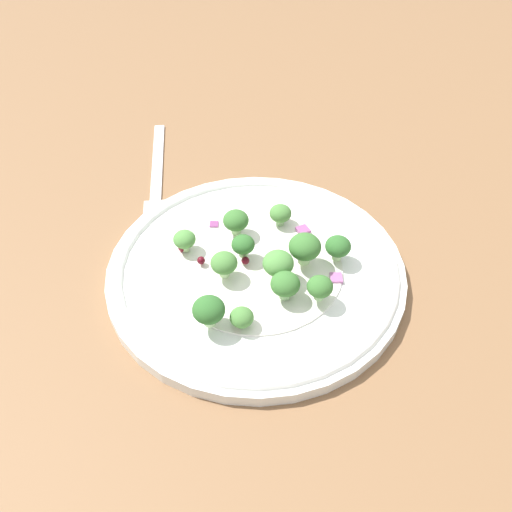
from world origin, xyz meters
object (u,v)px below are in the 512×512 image
at_px(plate, 256,270).
at_px(broccoli_floret_1, 184,240).
at_px(broccoli_floret_0, 225,267).
at_px(fork, 157,175).
at_px(broccoli_floret_2, 242,318).

height_order(plate, broccoli_floret_1, broccoli_floret_1).
bearing_deg(broccoli_floret_0, fork, 13.71).
relative_size(broccoli_floret_0, broccoli_floret_2, 1.20).
xyz_separation_m(broccoli_floret_0, fork, (0.19, 0.05, -0.03)).
bearing_deg(broccoli_floret_2, fork, 11.70).
bearing_deg(plate, fork, 23.62).
distance_m(broccoli_floret_0, broccoli_floret_1, 0.06).
bearing_deg(fork, broccoli_floret_1, -173.65).
relative_size(plate, broccoli_floret_0, 11.30).
height_order(broccoli_floret_2, fork, broccoli_floret_2).
xyz_separation_m(broccoli_floret_1, broccoli_floret_2, (-0.10, -0.03, -0.00)).
bearing_deg(broccoli_floret_1, broccoli_floret_0, -147.20).
bearing_deg(broccoli_floret_0, broccoli_floret_1, 32.80).
relative_size(broccoli_floret_1, broccoli_floret_2, 1.05).
bearing_deg(plate, broccoli_floret_1, 60.65).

